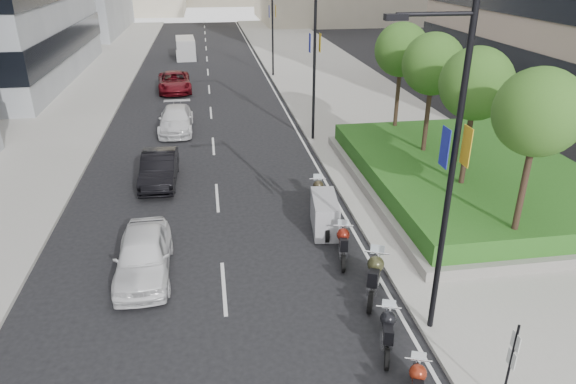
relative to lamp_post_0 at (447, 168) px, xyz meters
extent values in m
plane|color=black|center=(-4.14, -1.00, -5.07)|extent=(160.00, 160.00, 0.00)
cube|color=#9E9B93|center=(4.86, 29.00, -4.99)|extent=(10.00, 100.00, 0.15)
cube|color=#9E9B93|center=(-16.14, 29.00, -4.99)|extent=(8.00, 100.00, 0.15)
cube|color=silver|center=(-0.44, 29.00, -5.06)|extent=(0.12, 100.00, 0.01)
cube|color=silver|center=(-5.64, 29.00, -5.06)|extent=(0.12, 100.00, 0.01)
cube|color=gray|center=(5.86, 9.00, -4.72)|extent=(10.00, 14.00, 0.40)
cube|color=#214E16|center=(5.86, 9.00, -4.12)|extent=(9.40, 13.40, 0.80)
cylinder|color=#332319|center=(4.36, 3.00, -2.52)|extent=(0.22, 0.22, 4.00)
sphere|color=#234D18|center=(4.36, 3.00, 0.38)|extent=(2.80, 2.80, 2.80)
cylinder|color=#332319|center=(4.36, 7.00, -2.52)|extent=(0.22, 0.22, 4.00)
sphere|color=#234D18|center=(4.36, 7.00, 0.38)|extent=(2.80, 2.80, 2.80)
cylinder|color=#332319|center=(4.36, 11.00, -2.52)|extent=(0.22, 0.22, 4.00)
sphere|color=#234D18|center=(4.36, 11.00, 0.38)|extent=(2.80, 2.80, 2.80)
cylinder|color=#332319|center=(4.36, 15.00, -2.52)|extent=(0.22, 0.22, 4.00)
sphere|color=#234D18|center=(4.36, 15.00, 0.38)|extent=(2.80, 2.80, 2.80)
cylinder|color=black|center=(0.16, 0.00, -0.57)|extent=(0.16, 0.16, 9.00)
cylinder|color=black|center=(-0.74, 0.00, 3.63)|extent=(1.80, 0.10, 0.10)
cube|color=black|center=(-1.64, 0.00, 3.58)|extent=(0.50, 0.22, 0.14)
cube|color=gold|center=(0.44, 0.00, 0.53)|extent=(0.02, 0.45, 1.00)
cube|color=#1B2495|center=(-0.12, 0.00, 0.53)|extent=(0.02, 0.45, 1.00)
cylinder|color=black|center=(0.16, 17.00, -0.57)|extent=(0.16, 0.16, 9.00)
cube|color=gold|center=(0.44, 17.00, 0.53)|extent=(0.02, 0.45, 1.00)
cube|color=#1B2495|center=(-0.12, 17.00, 0.53)|extent=(0.02, 0.45, 1.00)
cylinder|color=black|center=(0.16, 35.00, -0.57)|extent=(0.16, 0.16, 9.00)
cube|color=gold|center=(0.44, 35.00, 0.53)|extent=(0.02, 0.45, 1.00)
cube|color=#1B2495|center=(-0.12, 35.00, 0.53)|extent=(0.02, 0.45, 1.00)
cylinder|color=black|center=(0.66, -3.00, -3.82)|extent=(0.06, 0.06, 2.50)
cube|color=silver|center=(0.66, -3.00, -3.02)|extent=(0.02, 0.32, 0.42)
cube|color=silver|center=(0.66, -3.00, -3.52)|extent=(0.02, 0.32, 0.42)
cylinder|color=black|center=(-1.05, -1.89, -4.79)|extent=(0.29, 0.55, 0.55)
sphere|color=maroon|center=(-1.20, -2.32, -4.30)|extent=(0.42, 0.42, 0.42)
cylinder|color=silver|center=(-1.12, -2.09, -4.11)|extent=(0.63, 0.26, 0.04)
cylinder|color=black|center=(-1.58, -1.27, -4.78)|extent=(0.29, 0.58, 0.58)
cylinder|color=black|center=(-1.11, 0.14, -4.78)|extent=(0.29, 0.58, 0.58)
cube|color=silver|center=(-1.36, -0.61, -4.62)|extent=(0.52, 0.84, 0.39)
sphere|color=black|center=(-1.26, -0.32, -4.26)|extent=(0.45, 0.45, 0.45)
cube|color=black|center=(-1.45, -0.87, -4.32)|extent=(0.47, 0.75, 0.15)
cylinder|color=silver|center=(-1.18, -0.08, -4.06)|extent=(0.67, 0.26, 0.05)
cylinder|color=black|center=(-1.32, 1.05, -4.72)|extent=(0.40, 0.69, 0.69)
cylinder|color=black|center=(-0.60, 2.69, -4.72)|extent=(0.40, 0.69, 0.69)
cube|color=silver|center=(-0.98, 1.82, -4.53)|extent=(0.69, 1.00, 0.47)
sphere|color=#33331C|center=(-0.84, 2.15, -4.10)|extent=(0.54, 0.54, 0.54)
cube|color=black|center=(-1.12, 1.51, -4.17)|extent=(0.62, 0.89, 0.18)
cylinder|color=silver|center=(-0.71, 2.43, -3.86)|extent=(0.78, 0.38, 0.06)
cylinder|color=black|center=(-1.55, 3.34, -4.76)|extent=(0.25, 0.62, 0.61)
cylinder|color=black|center=(-1.20, 4.87, -4.76)|extent=(0.25, 0.62, 0.61)
cube|color=silver|center=(-1.39, 4.06, -4.60)|extent=(0.47, 0.88, 0.41)
sphere|color=#65160D|center=(-1.32, 4.37, -4.22)|extent=(0.47, 0.47, 0.47)
cube|color=black|center=(-1.45, 3.77, -4.28)|extent=(0.43, 0.78, 0.16)
cylinder|color=silver|center=(-1.26, 4.63, -4.01)|extent=(0.72, 0.21, 0.05)
cylinder|color=black|center=(-1.66, 5.45, -4.73)|extent=(0.21, 0.68, 0.67)
cylinder|color=black|center=(-1.46, 7.17, -4.73)|extent=(0.21, 0.68, 0.67)
cube|color=gray|center=(-1.56, 6.31, -4.36)|extent=(1.18, 2.37, 1.36)
cylinder|color=black|center=(-1.40, 7.74, -4.77)|extent=(0.18, 0.60, 0.59)
cylinder|color=black|center=(-1.23, 9.26, -4.77)|extent=(0.18, 0.60, 0.59)
cube|color=silver|center=(-1.32, 8.45, -4.61)|extent=(0.38, 0.84, 0.40)
sphere|color=#322B1B|center=(-1.29, 8.77, -4.24)|extent=(0.46, 0.46, 0.46)
cube|color=black|center=(-1.35, 8.17, -4.30)|extent=(0.35, 0.74, 0.15)
cylinder|color=silver|center=(-1.26, 9.02, -4.03)|extent=(0.71, 0.13, 0.05)
imported|color=white|center=(-8.23, 4.21, -4.31)|extent=(1.86, 4.46, 1.51)
imported|color=black|center=(-8.26, 12.10, -4.33)|extent=(1.64, 4.49, 1.47)
imported|color=silver|center=(-7.81, 20.22, -4.35)|extent=(2.05, 4.93, 1.43)
imported|color=#580A12|center=(-8.35, 30.78, -4.31)|extent=(2.87, 5.59, 1.51)
cube|color=#B9B9BB|center=(-7.80, 45.88, -4.03)|extent=(2.15, 5.05, 2.08)
cube|color=#B9B9BB|center=(-7.80, 44.00, -4.52)|extent=(1.94, 1.29, 1.09)
cylinder|color=black|center=(-8.59, 44.10, -4.72)|extent=(0.25, 0.69, 0.69)
cylinder|color=black|center=(-7.01, 44.10, -4.72)|extent=(0.25, 0.69, 0.69)
cylinder|color=black|center=(-8.59, 47.47, -4.72)|extent=(0.25, 0.69, 0.69)
cylinder|color=black|center=(-7.01, 47.47, -4.72)|extent=(0.25, 0.69, 0.69)
camera|label=1|loc=(-5.74, -11.07, 4.75)|focal=32.00mm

